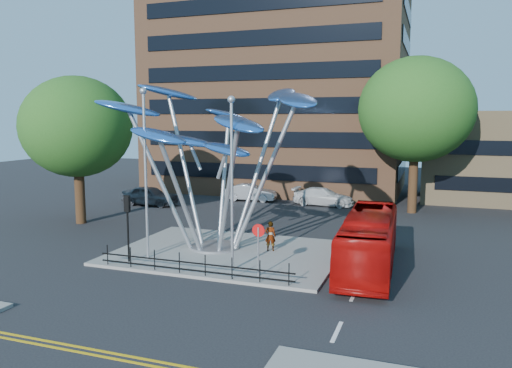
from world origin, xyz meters
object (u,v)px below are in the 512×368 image
at_px(street_lamp_right, 232,168).
at_px(no_entry_sign_island, 258,241).
at_px(street_lamp_left, 145,159).
at_px(red_bus, 369,241).
at_px(pedestrian, 270,236).
at_px(leaf_sculpture, 214,128).
at_px(traffic_light_island, 127,214).
at_px(parked_car_mid, 251,193).
at_px(tree_left, 77,127).
at_px(parked_car_right, 323,197).
at_px(tree_right, 416,110).
at_px(parked_car_left, 150,196).

bearing_deg(street_lamp_right, no_entry_sign_island, -17.87).
height_order(street_lamp_left, red_bus, street_lamp_left).
xyz_separation_m(street_lamp_right, pedestrian, (0.65, 3.92, -4.12)).
distance_m(leaf_sculpture, traffic_light_island, 6.65).
bearing_deg(no_entry_sign_island, traffic_light_island, -179.87).
distance_m(street_lamp_left, parked_car_mid, 20.09).
bearing_deg(parked_car_mid, red_bus, -149.04).
xyz_separation_m(tree_left, parked_car_right, (14.72, 12.89, -6.04)).
height_order(tree_left, leaf_sculpture, tree_left).
bearing_deg(red_bus, tree_right, 82.49).
distance_m(traffic_light_island, no_entry_sign_island, 7.05).
height_order(street_lamp_left, parked_car_left, street_lamp_left).
bearing_deg(tree_right, pedestrian, -114.42).
bearing_deg(street_lamp_left, red_bus, 12.34).
xyz_separation_m(leaf_sculpture, parked_car_right, (2.79, 16.21, -6.12)).
bearing_deg(leaf_sculpture, parked_car_left, 134.69).
distance_m(no_entry_sign_island, parked_car_mid, 21.99).
bearing_deg(street_lamp_left, leaf_sculpture, 52.60).
relative_size(parked_car_left, parked_car_mid, 1.05).
distance_m(traffic_light_island, parked_car_right, 21.26).
distance_m(tree_right, parked_car_mid, 15.75).
bearing_deg(tree_left, parked_car_mid, 58.19).
height_order(tree_right, traffic_light_island, tree_right).
height_order(street_lamp_right, traffic_light_island, street_lamp_right).
height_order(leaf_sculpture, parked_car_mid, leaf_sculpture).
xyz_separation_m(traffic_light_island, no_entry_sign_island, (7.00, 0.02, -0.80)).
xyz_separation_m(street_lamp_left, parked_car_right, (5.22, 19.39, -4.61)).
bearing_deg(parked_car_mid, parked_car_right, -96.28).
xyz_separation_m(tree_left, pedestrian, (15.15, -3.08, -5.82)).
bearing_deg(parked_car_mid, street_lamp_right, -167.49).
height_order(tree_right, tree_left, tree_right).
bearing_deg(pedestrian, tree_right, -126.82).
xyz_separation_m(no_entry_sign_island, parked_car_mid, (-7.94, 20.48, -1.05)).
distance_m(tree_left, parked_car_right, 20.48).
relative_size(red_bus, parked_car_left, 2.07).
bearing_deg(red_bus, street_lamp_right, -156.90).
height_order(traffic_light_island, red_bus, traffic_light_island).
xyz_separation_m(pedestrian, parked_car_mid, (-7.09, 16.08, -0.22)).
relative_size(street_lamp_right, parked_car_mid, 1.79).
bearing_deg(no_entry_sign_island, red_bus, 36.56).
xyz_separation_m(traffic_light_island, pedestrian, (6.15, 4.42, -1.64)).
height_order(no_entry_sign_island, red_bus, red_bus).
bearing_deg(red_bus, tree_left, 166.28).
bearing_deg(no_entry_sign_island, parked_car_mid, 111.18).
bearing_deg(leaf_sculpture, parked_car_mid, 103.34).
distance_m(red_bus, parked_car_left, 23.25).
distance_m(street_lamp_right, no_entry_sign_island, 3.64).
bearing_deg(traffic_light_island, tree_left, 140.19).
height_order(street_lamp_left, no_entry_sign_island, street_lamp_left).
bearing_deg(red_bus, pedestrian, 167.14).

